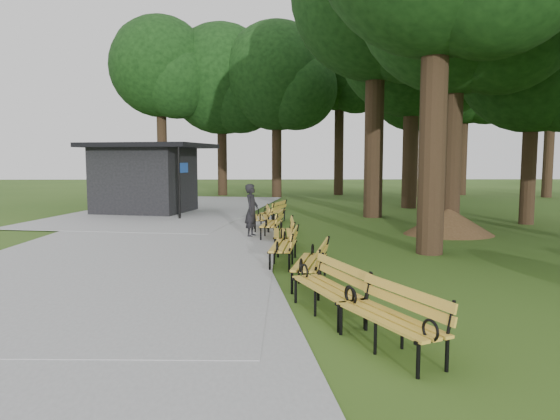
{
  "coord_description": "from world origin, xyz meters",
  "views": [
    {
      "loc": [
        -0.21,
        -11.26,
        2.54
      ],
      "look_at": [
        0.08,
        2.92,
        1.1
      ],
      "focal_mm": 32.82,
      "sensor_mm": 36.0,
      "label": 1
    }
  ],
  "objects_px": {
    "bench_4": "(283,233)",
    "bench_7": "(273,212)",
    "bench_5": "(272,224)",
    "person": "(252,211)",
    "lawn_tree_4": "(413,42)",
    "dirt_mound": "(449,221)",
    "bench_2": "(310,263)",
    "bench_0": "(389,319)",
    "bench_1": "(328,288)",
    "kiosk": "(145,178)",
    "lamp_post": "(165,167)",
    "bench_3": "(283,246)",
    "lawn_tree_5": "(534,57)",
    "bench_6": "(261,218)"
  },
  "relations": [
    {
      "from": "bench_5",
      "to": "lawn_tree_5",
      "type": "bearing_deg",
      "value": 116.19
    },
    {
      "from": "dirt_mound",
      "to": "lawn_tree_4",
      "type": "distance_m",
      "value": 12.14
    },
    {
      "from": "lamp_post",
      "to": "bench_4",
      "type": "distance_m",
      "value": 9.64
    },
    {
      "from": "bench_0",
      "to": "bench_4",
      "type": "bearing_deg",
      "value": 164.08
    },
    {
      "from": "bench_4",
      "to": "bench_5",
      "type": "bearing_deg",
      "value": -171.11
    },
    {
      "from": "dirt_mound",
      "to": "bench_4",
      "type": "xyz_separation_m",
      "value": [
        -5.61,
        -2.63,
        -0.01
      ]
    },
    {
      "from": "dirt_mound",
      "to": "bench_6",
      "type": "bearing_deg",
      "value": 169.32
    },
    {
      "from": "lamp_post",
      "to": "dirt_mound",
      "type": "bearing_deg",
      "value": -27.52
    },
    {
      "from": "dirt_mound",
      "to": "bench_1",
      "type": "xyz_separation_m",
      "value": [
        -5.04,
        -8.71,
        -0.01
      ]
    },
    {
      "from": "kiosk",
      "to": "lawn_tree_4",
      "type": "height_order",
      "value": "lawn_tree_4"
    },
    {
      "from": "person",
      "to": "bench_3",
      "type": "relative_size",
      "value": 0.91
    },
    {
      "from": "person",
      "to": "bench_7",
      "type": "xyz_separation_m",
      "value": [
        0.72,
        3.63,
        -0.42
      ]
    },
    {
      "from": "bench_5",
      "to": "bench_4",
      "type": "bearing_deg",
      "value": 16.7
    },
    {
      "from": "bench_5",
      "to": "dirt_mound",
      "type": "bearing_deg",
      "value": 103.45
    },
    {
      "from": "bench_2",
      "to": "lawn_tree_5",
      "type": "height_order",
      "value": "lawn_tree_5"
    },
    {
      "from": "person",
      "to": "bench_1",
      "type": "bearing_deg",
      "value": -153.97
    },
    {
      "from": "kiosk",
      "to": "bench_7",
      "type": "xyz_separation_m",
      "value": [
        5.95,
        -3.9,
        -1.16
      ]
    },
    {
      "from": "kiosk",
      "to": "lamp_post",
      "type": "height_order",
      "value": "kiosk"
    },
    {
      "from": "bench_1",
      "to": "lawn_tree_4",
      "type": "height_order",
      "value": "lawn_tree_4"
    },
    {
      "from": "bench_0",
      "to": "bench_3",
      "type": "distance_m",
      "value": 5.75
    },
    {
      "from": "bench_4",
      "to": "bench_2",
      "type": "bearing_deg",
      "value": 6.79
    },
    {
      "from": "lawn_tree_5",
      "to": "bench_3",
      "type": "bearing_deg",
      "value": -142.62
    },
    {
      "from": "bench_1",
      "to": "bench_4",
      "type": "relative_size",
      "value": 1.0
    },
    {
      "from": "kiosk",
      "to": "bench_3",
      "type": "bearing_deg",
      "value": -49.04
    },
    {
      "from": "dirt_mound",
      "to": "bench_7",
      "type": "distance_m",
      "value": 6.67
    },
    {
      "from": "dirt_mound",
      "to": "bench_2",
      "type": "bearing_deg",
      "value": -127.81
    },
    {
      "from": "person",
      "to": "bench_7",
      "type": "distance_m",
      "value": 3.72
    },
    {
      "from": "bench_0",
      "to": "lawn_tree_4",
      "type": "bearing_deg",
      "value": 139.26
    },
    {
      "from": "lamp_post",
      "to": "bench_5",
      "type": "distance_m",
      "value": 7.77
    },
    {
      "from": "bench_6",
      "to": "bench_7",
      "type": "distance_m",
      "value": 2.07
    },
    {
      "from": "kiosk",
      "to": "bench_5",
      "type": "height_order",
      "value": "kiosk"
    },
    {
      "from": "bench_6",
      "to": "bench_7",
      "type": "relative_size",
      "value": 1.0
    },
    {
      "from": "person",
      "to": "dirt_mound",
      "type": "height_order",
      "value": "person"
    },
    {
      "from": "bench_5",
      "to": "bench_6",
      "type": "relative_size",
      "value": 1.0
    },
    {
      "from": "bench_0",
      "to": "bench_3",
      "type": "height_order",
      "value": "same"
    },
    {
      "from": "lawn_tree_5",
      "to": "kiosk",
      "type": "bearing_deg",
      "value": 164.18
    },
    {
      "from": "bench_4",
      "to": "bench_7",
      "type": "distance_m",
      "value": 5.84
    },
    {
      "from": "kiosk",
      "to": "dirt_mound",
      "type": "distance_m",
      "value": 13.82
    },
    {
      "from": "dirt_mound",
      "to": "lawn_tree_4",
      "type": "relative_size",
      "value": 0.21
    },
    {
      "from": "bench_7",
      "to": "bench_0",
      "type": "bearing_deg",
      "value": 24.36
    },
    {
      "from": "bench_6",
      "to": "bench_0",
      "type": "bearing_deg",
      "value": 5.97
    },
    {
      "from": "bench_2",
      "to": "bench_3",
      "type": "height_order",
      "value": "same"
    },
    {
      "from": "bench_0",
      "to": "bench_1",
      "type": "distance_m",
      "value": 1.72
    },
    {
      "from": "lamp_post",
      "to": "lawn_tree_4",
      "type": "distance_m",
      "value": 13.7
    },
    {
      "from": "person",
      "to": "bench_3",
      "type": "xyz_separation_m",
      "value": [
        0.9,
        -4.27,
        -0.42
      ]
    },
    {
      "from": "person",
      "to": "lawn_tree_4",
      "type": "distance_m",
      "value": 14.4
    },
    {
      "from": "bench_3",
      "to": "bench_6",
      "type": "bearing_deg",
      "value": -166.34
    },
    {
      "from": "bench_2",
      "to": "dirt_mound",
      "type": "bearing_deg",
      "value": 154.54
    },
    {
      "from": "bench_1",
      "to": "lamp_post",
      "type": "bearing_deg",
      "value": -178.55
    },
    {
      "from": "lamp_post",
      "to": "bench_1",
      "type": "height_order",
      "value": "lamp_post"
    }
  ]
}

